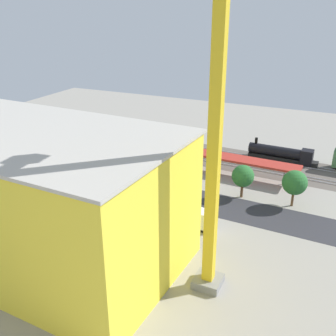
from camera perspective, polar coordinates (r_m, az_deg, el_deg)
ground_plane at (r=83.80m, az=-3.10°, el=-1.92°), size 153.21×153.21×0.00m
rail_bed at (r=101.11m, az=2.27°, el=2.51°), size 96.41×19.86×0.01m
street_asphalt at (r=81.29m, az=-4.13°, el=-2.76°), size 96.10×14.07×0.01m
track_rails at (r=101.05m, az=2.28°, el=2.60°), size 95.63×13.44×0.12m
platform_canopy_near at (r=93.22m, az=-0.88°, el=3.24°), size 64.23×7.69×4.08m
locomotive at (r=97.81m, az=16.44°, el=1.93°), size 16.45×3.32×4.82m
freight_coach_far at (r=109.98m, az=-11.66°, el=5.52°), size 17.21×4.09×6.22m
parked_car_0 at (r=73.86m, az=2.45°, el=-4.87°), size 4.44×2.08×1.56m
parked_car_1 at (r=75.87m, az=-1.50°, el=-4.00°), size 4.53×2.19×1.74m
parked_car_2 at (r=78.89m, az=-6.38°, el=-3.01°), size 4.88×2.20×1.87m
parked_car_3 at (r=82.56m, az=-10.02°, el=-2.10°), size 4.42×2.03×1.63m
parked_car_4 at (r=85.58m, az=-13.11°, el=-1.43°), size 4.24×1.94×1.66m
parked_car_5 at (r=89.30m, az=-16.76°, el=-0.79°), size 4.43×2.19×1.68m
construction_building at (r=59.21m, az=-18.47°, el=-4.02°), size 42.23×25.52×18.82m
construction_roof_slab at (r=55.76m, az=-19.68°, el=4.85°), size 42.86×26.15×0.40m
tower_crane at (r=42.47m, az=6.39°, el=6.74°), size 4.67×27.06×39.41m
box_truck_0 at (r=68.83m, az=-1.03°, el=-6.14°), size 9.45×3.56×3.40m
box_truck_1 at (r=66.80m, az=2.88°, el=-7.14°), size 8.53×2.72×3.35m
street_tree_0 at (r=75.35m, az=17.91°, el=-2.04°), size 4.60×4.60×7.05m
street_tree_1 at (r=76.47m, az=10.82°, el=-1.16°), size 4.31×4.31×6.64m
street_tree_2 at (r=93.94m, az=-14.63°, el=3.62°), size 4.72×4.72×7.72m
traffic_light at (r=81.68m, az=-0.24°, el=0.62°), size 0.50×0.36×6.22m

